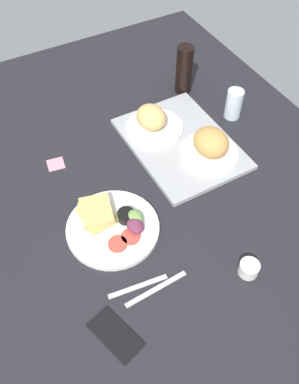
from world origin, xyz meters
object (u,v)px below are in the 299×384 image
espresso_cup (249,268)px  fork (138,286)px  drinking_glass (234,104)px  bread_plate_near (152,121)px  soda_bottle (184,70)px  knife (156,289)px  cell_phone (115,334)px  plate_with_salad (113,224)px  bread_plate_far (210,146)px  sticky_note (56,164)px  serving_tray (181,143)px

espresso_cup → fork: (-10.68, -28.91, -1.75)cm
drinking_glass → espresso_cup: bearing=-31.8°
bread_plate_near → soda_bottle: (-15.55, 22.44, 4.48)cm
espresso_cup → knife: (-7.68, -24.91, -1.75)cm
bread_plate_near → knife: size_ratio=1.08×
bread_plate_near → cell_phone: bearing=-36.0°
knife → plate_with_salad: bearing=91.2°
bread_plate_near → cell_phone: (60.60, -44.01, -4.81)cm
bread_plate_far → cell_phone: bread_plate_far is taller
bread_plate_near → cell_phone: size_ratio=1.43×
espresso_cup → drinking_glass: bearing=148.2°
fork → sticky_note: 53.68cm
fork → serving_tray: bearing=54.1°
drinking_glass → knife: (48.25, -59.58, -5.42)cm
serving_tray → sticky_note: 43.96cm
bread_plate_far → soda_bottle: size_ratio=1.04×
bread_plate_near → fork: size_ratio=1.21×
drinking_glass → knife: bearing=-51.0°
espresso_cup → fork: bearing=-110.3°
knife → cell_phone: 16.17cm
bread_plate_near → plate_with_salad: bread_plate_near is taller
soda_bottle → fork: (67.26, -55.39, -9.43)cm
serving_tray → bread_plate_far: bearing=27.5°
drinking_glass → sticky_note: bearing=-97.0°
bread_plate_near → drinking_glass: (6.46, 30.64, 0.46)cm
serving_tray → bread_plate_far: bread_plate_far is taller
bread_plate_near → soda_bottle: size_ratio=1.06×
bread_plate_far → soda_bottle: soda_bottle is taller
sticky_note → soda_bottle: bearing=103.1°
bread_plate_far → plate_with_salad: 42.79cm
drinking_glass → knife: drinking_glass is taller
drinking_glass → espresso_cup: size_ratio=2.02×
sticky_note → cell_phone: bearing=-6.7°
cell_phone → plate_with_salad: bearing=138.1°
bread_plate_far → cell_phone: bearing=-53.9°
fork → cell_phone: bearing=-134.0°
serving_tray → espresso_cup: 52.71cm
bread_plate_near → sticky_note: size_ratio=3.67×
soda_bottle → drinking_glass: bearing=20.4°
bread_plate_near → soda_bottle: bearing=124.7°
soda_bottle → sticky_note: bearing=-76.9°
bread_plate_far → espresso_cup: (41.80, -14.79, -3.90)cm
serving_tray → plate_with_salad: bearing=-60.4°
serving_tray → cell_phone: serving_tray is taller
serving_tray → plate_with_salad: (20.47, -36.07, 0.93)cm
plate_with_salad → espresso_cup: plate_with_salad is taller
soda_bottle → knife: bearing=-36.2°
serving_tray → soda_bottle: (-26.13, 16.90, 8.88)cm
bread_plate_near → plate_with_salad: size_ratio=0.74×
bread_plate_far → knife: size_ratio=1.06×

